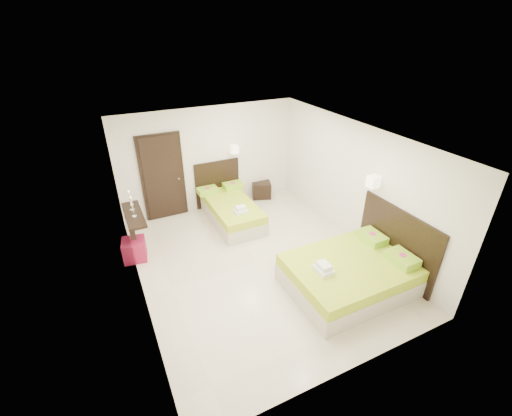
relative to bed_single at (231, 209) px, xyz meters
name	(u,v)px	position (x,y,z in m)	size (l,w,h in m)	color
floor	(258,263)	(-0.16, -1.86, -0.30)	(5.50, 5.50, 0.00)	beige
bed_single	(231,209)	(0.00, 0.00, 0.00)	(1.18, 1.97, 1.63)	#BDB6A1
bed_double	(353,272)	(1.09, -3.22, 0.02)	(2.17, 1.84, 1.79)	#BDB6A1
nightstand	(261,190)	(1.23, 0.78, -0.08)	(0.50, 0.44, 0.44)	black
ottoman	(135,250)	(-2.37, -0.62, -0.08)	(0.44, 0.44, 0.44)	maroon
door	(163,178)	(-1.36, 0.84, 0.75)	(1.02, 0.15, 2.14)	black
console_shelf	(133,215)	(-2.25, -0.26, 0.51)	(0.35, 1.20, 0.78)	black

